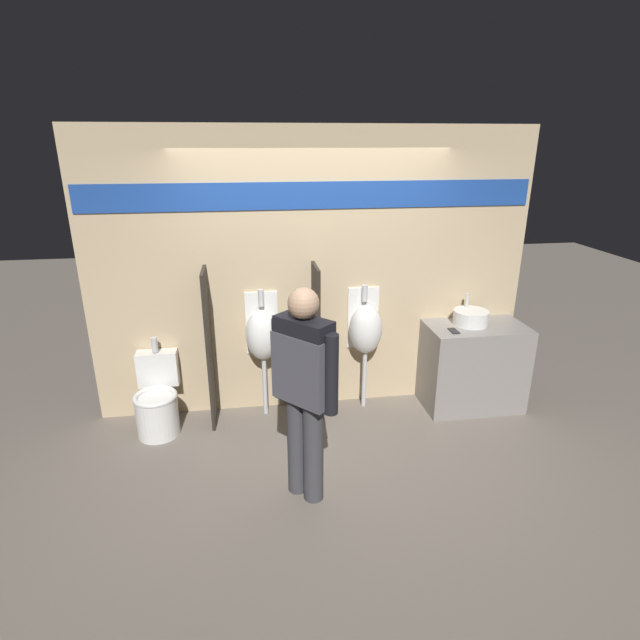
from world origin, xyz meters
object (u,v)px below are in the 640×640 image
at_px(sink_basin, 471,317).
at_px(urinal_far, 366,329).
at_px(toilet, 157,402).
at_px(person_in_vest, 304,382).
at_px(urinal_near_counter, 263,335).
at_px(cell_phone, 454,331).

distance_m(sink_basin, urinal_far, 1.04).
height_order(toilet, person_in_vest, person_in_vest).
height_order(sink_basin, urinal_far, urinal_far).
bearing_deg(person_in_vest, toilet, 6.01).
distance_m(urinal_far, toilet, 2.07).
bearing_deg(toilet, urinal_near_counter, 9.61).
bearing_deg(person_in_vest, urinal_near_counter, -31.63).
distance_m(toilet, person_in_vest, 1.78).
xyz_separation_m(sink_basin, urinal_near_counter, (-2.02, 0.09, -0.10)).
relative_size(sink_basin, urinal_near_counter, 0.27).
distance_m(urinal_near_counter, urinal_far, 0.99).
bearing_deg(toilet, sink_basin, 1.48).
xyz_separation_m(sink_basin, cell_phone, (-0.24, -0.17, -0.06)).
xyz_separation_m(toilet, person_in_vest, (1.24, -1.09, 0.66)).
xyz_separation_m(cell_phone, urinal_far, (-0.79, 0.26, -0.03)).
height_order(urinal_near_counter, toilet, urinal_near_counter).
distance_m(urinal_far, person_in_vest, 1.47).
distance_m(sink_basin, person_in_vest, 2.13).
relative_size(urinal_near_counter, person_in_vest, 0.76).
height_order(urinal_near_counter, person_in_vest, person_in_vest).
xyz_separation_m(urinal_near_counter, person_in_vest, (0.24, -1.26, 0.12)).
distance_m(urinal_near_counter, toilet, 1.15).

